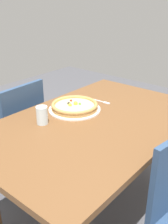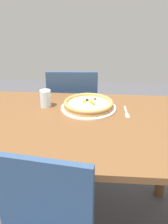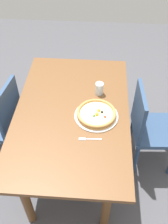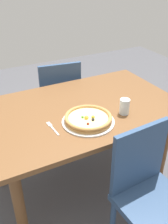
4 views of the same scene
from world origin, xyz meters
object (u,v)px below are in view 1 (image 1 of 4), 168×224
fork (101,102)px  drinking_glass (42,115)px  chair_near (16,132)px  dining_table (94,136)px  plate (75,109)px  pizza (75,106)px

fork → drinking_glass: (0.50, -0.06, 0.05)m
drinking_glass → chair_near: bearing=-104.3°
dining_table → chair_near: size_ratio=1.65×
dining_table → drinking_glass: drinking_glass is taller
plate → fork: (-0.23, 0.05, -0.00)m
pizza → dining_table: bearing=78.4°
pizza → fork: pizza is taller
plate → pizza: size_ratio=1.11×
dining_table → pizza: size_ratio=4.69×
plate → chair_near: bearing=-72.0°
pizza → chair_near: bearing=-72.0°
dining_table → drinking_glass: 0.35m
pizza → fork: (-0.23, 0.05, -0.03)m
dining_table → plate: bearing=-101.6°
chair_near → pizza: (-0.15, 0.47, 0.29)m
chair_near → fork: bearing=-57.1°
drinking_glass → dining_table: bearing=137.8°
chair_near → drinking_glass: (0.12, 0.46, 0.32)m
plate → drinking_glass: (0.27, -0.01, 0.05)m
plate → drinking_glass: bearing=-2.9°
dining_table → chair_near: (0.11, -0.67, -0.16)m
dining_table → drinking_glass: bearing=-42.2°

